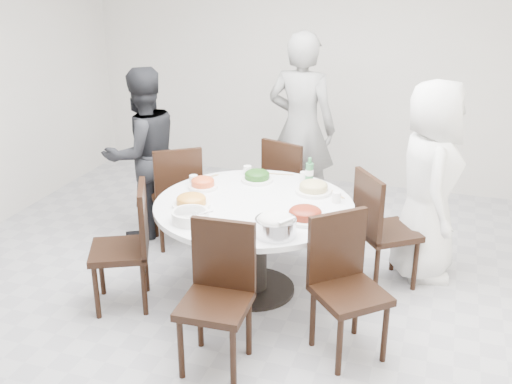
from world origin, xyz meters
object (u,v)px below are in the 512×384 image
(rice_bowl, at_px, (276,227))
(soup_bowl, at_px, (190,216))
(chair_n, at_px, (293,186))
(diner_left, at_px, (143,154))
(chair_sw, at_px, (119,248))
(diner_middle, at_px, (301,128))
(chair_se, at_px, (350,291))
(beverage_bottle, at_px, (309,171))
(chair_nw, at_px, (176,194))
(chair_s, at_px, (215,302))
(dining_table, at_px, (254,248))
(diner_right, at_px, (429,182))
(chair_ne, at_px, (388,229))

(rice_bowl, height_order, soup_bowl, rice_bowl)
(chair_n, distance_m, diner_left, 1.41)
(chair_sw, relative_size, diner_middle, 0.51)
(chair_se, bearing_deg, diner_middle, 70.28)
(rice_bowl, xyz_separation_m, beverage_bottle, (-0.01, 1.02, 0.05))
(chair_n, height_order, chair_nw, same)
(beverage_bottle, bearing_deg, rice_bowl, -89.20)
(chair_s, height_order, beverage_bottle, beverage_bottle)
(dining_table, relative_size, chair_sw, 1.58)
(soup_bowl, bearing_deg, diner_right, 36.96)
(chair_se, height_order, diner_right, diner_right)
(dining_table, height_order, soup_bowl, soup_bowl)
(dining_table, relative_size, chair_nw, 1.58)
(soup_bowl, height_order, beverage_bottle, beverage_bottle)
(chair_nw, bearing_deg, soup_bowl, 84.76)
(chair_se, xyz_separation_m, rice_bowl, (-0.53, 0.09, 0.33))
(diner_left, distance_m, beverage_bottle, 1.60)
(diner_left, xyz_separation_m, rice_bowl, (1.61, -1.18, 0.02))
(dining_table, height_order, chair_s, chair_s)
(diner_middle, height_order, soup_bowl, diner_middle)
(diner_left, bearing_deg, chair_s, 73.35)
(beverage_bottle, bearing_deg, diner_middle, 107.90)
(chair_nw, distance_m, chair_se, 2.14)
(chair_sw, xyz_separation_m, chair_s, (0.94, -0.47, 0.00))
(chair_ne, relative_size, diner_middle, 0.51)
(diner_middle, bearing_deg, chair_sw, 72.37)
(chair_n, bearing_deg, chair_ne, 163.31)
(chair_n, distance_m, beverage_bottle, 0.76)
(chair_se, distance_m, diner_left, 2.51)
(chair_sw, bearing_deg, chair_se, 61.68)
(chair_nw, height_order, beverage_bottle, beverage_bottle)
(soup_bowl, bearing_deg, dining_table, 55.61)
(dining_table, distance_m, chair_n, 1.12)
(rice_bowl, bearing_deg, diner_middle, 99.42)
(chair_se, xyz_separation_m, beverage_bottle, (-0.54, 1.11, 0.38))
(chair_sw, bearing_deg, beverage_bottle, 105.37)
(chair_n, bearing_deg, soup_bowl, 97.22)
(dining_table, relative_size, diner_middle, 0.81)
(diner_left, relative_size, soup_bowl, 6.10)
(chair_se, xyz_separation_m, diner_middle, (-0.86, 2.09, 0.45))
(chair_n, distance_m, chair_nw, 1.08)
(chair_se, relative_size, rice_bowl, 3.43)
(dining_table, distance_m, beverage_bottle, 0.78)
(soup_bowl, bearing_deg, rice_bowl, -2.10)
(chair_se, bearing_deg, chair_n, 74.06)
(chair_s, bearing_deg, chair_ne, 54.73)
(dining_table, relative_size, beverage_bottle, 6.84)
(dining_table, bearing_deg, chair_sw, -150.56)
(chair_ne, bearing_deg, chair_sw, 81.10)
(chair_s, bearing_deg, chair_n, 88.82)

